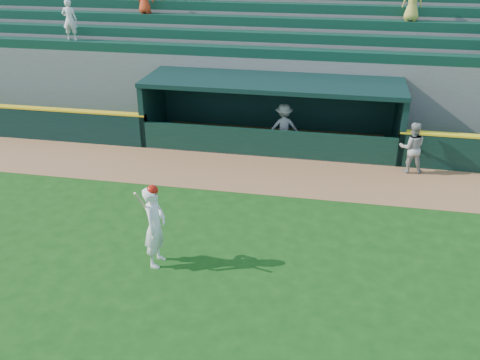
# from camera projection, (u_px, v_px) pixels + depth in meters

# --- Properties ---
(ground) EXTENTS (120.00, 120.00, 0.00)m
(ground) POSITION_uv_depth(u_px,v_px,m) (228.00, 253.00, 13.42)
(ground) COLOR #144010
(ground) RESTS_ON ground
(warning_track) EXTENTS (40.00, 3.00, 0.01)m
(warning_track) POSITION_uv_depth(u_px,v_px,m) (259.00, 174.00, 17.77)
(warning_track) COLOR #99653D
(warning_track) RESTS_ON ground
(dugout_player_front) EXTENTS (0.89, 0.72, 1.73)m
(dugout_player_front) POSITION_uv_depth(u_px,v_px,m) (412.00, 148.00, 17.59)
(dugout_player_front) COLOR #A4A49F
(dugout_player_front) RESTS_ON ground
(dugout_player_inside) EXTENTS (1.23, 0.88, 1.72)m
(dugout_player_inside) POSITION_uv_depth(u_px,v_px,m) (284.00, 127.00, 19.45)
(dugout_player_inside) COLOR #A9AAA4
(dugout_player_inside) RESTS_ON ground
(dugout) EXTENTS (9.40, 2.80, 2.46)m
(dugout) POSITION_uv_depth(u_px,v_px,m) (273.00, 107.00, 19.95)
(dugout) COLOR slate
(dugout) RESTS_ON ground
(stands) EXTENTS (34.50, 6.25, 7.52)m
(stands) POSITION_uv_depth(u_px,v_px,m) (288.00, 54.00, 23.57)
(stands) COLOR slate
(stands) RESTS_ON ground
(batter_at_plate) EXTENTS (0.54, 0.85, 2.12)m
(batter_at_plate) POSITION_uv_depth(u_px,v_px,m) (155.00, 226.00, 12.59)
(batter_at_plate) COLOR white
(batter_at_plate) RESTS_ON ground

